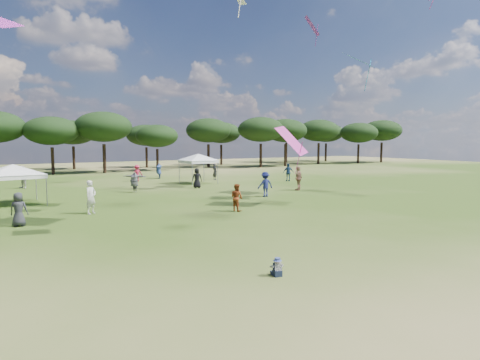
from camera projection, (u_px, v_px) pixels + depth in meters
name	position (u px, v px, depth m)	size (l,w,h in m)	color
ground	(337.00, 294.00, 10.43)	(140.00, 140.00, 0.00)	#395218
tree_line	(91.00, 130.00, 51.86)	(108.78, 17.63, 7.77)	black
tent_left	(13.00, 166.00, 24.78)	(6.50, 6.50, 2.84)	gray
tent_right	(198.00, 155.00, 37.01)	(5.67, 5.67, 3.09)	gray
toddler	(277.00, 268.00, 11.84)	(0.40, 0.43, 0.55)	black
festival_crowd	(139.00, 181.00, 31.44)	(30.54, 22.68, 1.93)	#47464B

